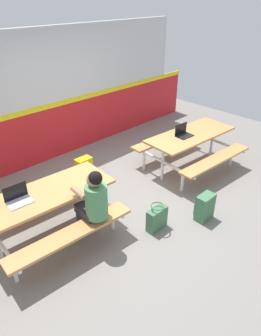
% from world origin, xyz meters
% --- Properties ---
extents(ground_plane, '(10.00, 10.00, 0.02)m').
position_xyz_m(ground_plane, '(0.00, 0.00, -0.01)').
color(ground_plane, gray).
extents(accent_backdrop, '(8.00, 0.14, 2.60)m').
position_xyz_m(accent_backdrop, '(0.00, 2.28, 1.25)').
color(accent_backdrop, red).
rests_on(accent_backdrop, ground).
extents(picnic_table_left, '(1.92, 1.67, 0.74)m').
position_xyz_m(picnic_table_left, '(-1.54, 0.17, 0.57)').
color(picnic_table_left, tan).
rests_on(picnic_table_left, ground).
extents(picnic_table_right, '(1.92, 1.67, 0.74)m').
position_xyz_m(picnic_table_right, '(1.54, -0.04, 0.57)').
color(picnic_table_right, tan).
rests_on(picnic_table_right, ground).
extents(student_nearer, '(0.38, 0.53, 1.21)m').
position_xyz_m(student_nearer, '(-1.16, -0.41, 0.71)').
color(student_nearer, '#2D2D38').
rests_on(student_nearer, ground).
extents(laptop_silver, '(0.33, 0.24, 0.22)m').
position_xyz_m(laptop_silver, '(-1.90, 0.23, 0.79)').
color(laptop_silver, silver).
rests_on(laptop_silver, picnic_table_left).
extents(laptop_dark, '(0.33, 0.24, 0.22)m').
position_xyz_m(laptop_dark, '(1.36, 0.01, 0.79)').
color(laptop_dark, black).
rests_on(laptop_dark, picnic_table_right).
extents(backpack_dark, '(0.30, 0.22, 0.44)m').
position_xyz_m(backpack_dark, '(0.38, -1.20, 0.22)').
color(backpack_dark, '#3F724C').
rests_on(backpack_dark, ground).
extents(tote_bag_bright, '(0.34, 0.21, 0.43)m').
position_xyz_m(tote_bag_bright, '(-0.33, -0.84, 0.19)').
color(tote_bag_bright, '#3F724C').
rests_on(tote_bag_bright, ground).
extents(satchel_spare, '(0.30, 0.22, 0.44)m').
position_xyz_m(satchel_spare, '(-0.25, 1.07, 0.22)').
color(satchel_spare, yellow).
rests_on(satchel_spare, ground).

